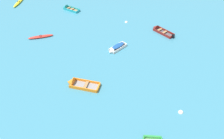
# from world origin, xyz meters

# --- Properties ---
(kayak_yellow_back_row_left) EXTENTS (0.97, 3.47, 0.33)m
(kayak_yellow_back_row_left) POSITION_xyz_m (-15.21, 41.18, 0.16)
(kayak_yellow_back_row_left) COLOR yellow
(kayak_yellow_back_row_left) RESTS_ON ground_plane
(kayak_red_back_row_right) EXTENTS (3.15, 1.43, 0.30)m
(kayak_red_back_row_right) POSITION_xyz_m (-9.28, 31.51, 0.14)
(kayak_red_back_row_right) COLOR red
(kayak_red_back_row_right) RESTS_ON ground_plane
(rowboat_maroon_far_back) EXTENTS (2.90, 2.97, 0.91)m
(rowboat_maroon_far_back) POSITION_xyz_m (6.00, 33.56, 0.16)
(rowboat_maroon_far_back) COLOR #4C4C51
(rowboat_maroon_far_back) RESTS_ON ground_plane
(rowboat_turquoise_distant_center) EXTENTS (2.91, 2.21, 0.86)m
(rowboat_turquoise_distant_center) POSITION_xyz_m (-7.10, 39.43, 0.15)
(rowboat_turquoise_distant_center) COLOR #99754C
(rowboat_turquoise_distant_center) RESTS_ON ground_plane
(rowboat_white_outer_right) EXTENTS (2.38, 2.48, 0.77)m
(rowboat_white_outer_right) POSITION_xyz_m (0.31, 29.10, 0.25)
(rowboat_white_outer_right) COLOR gray
(rowboat_white_outer_right) RESTS_ON ground_plane
(rowboat_orange_outer_left) EXTENTS (3.51, 1.88, 1.11)m
(rowboat_orange_outer_left) POSITION_xyz_m (-3.53, 23.00, 0.17)
(rowboat_orange_outer_left) COLOR gray
(rowboat_orange_outer_left) RESTS_ON ground_plane
(mooring_buoy_between_boats_left) EXTENTS (0.45, 0.45, 0.45)m
(mooring_buoy_between_boats_left) POSITION_xyz_m (6.37, 19.72, 0.00)
(mooring_buoy_between_boats_left) COLOR silver
(mooring_buoy_between_boats_left) RESTS_ON ground_plane
(mooring_buoy_midfield) EXTENTS (0.41, 0.41, 0.41)m
(mooring_buoy_midfield) POSITION_xyz_m (1.69, 35.70, 0.00)
(mooring_buoy_midfield) COLOR silver
(mooring_buoy_midfield) RESTS_ON ground_plane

